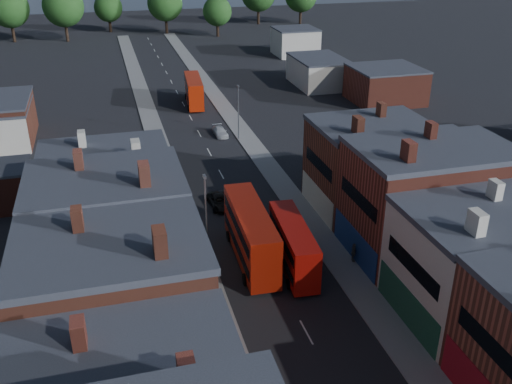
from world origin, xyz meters
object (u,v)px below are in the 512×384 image
bus_1 (293,245)px  bus_2 (194,90)px  car_2 (220,201)px  ped_3 (354,252)px  car_3 (220,132)px  bus_0 (251,234)px

bus_1 → bus_2: 53.91m
car_2 → ped_3: bearing=-58.8°
car_3 → ped_3: (4.80, -37.82, 0.45)m
bus_2 → car_3: bearing=-81.3°
ped_3 → car_2: bearing=46.1°
bus_2 → car_2: 40.14m
bus_2 → ped_3: bus_2 is taller
bus_1 → car_3: (0.97, 37.09, -1.77)m
bus_0 → bus_1: bus_0 is taller
car_2 → car_3: (4.95, 23.08, -0.03)m
bus_1 → ped_3: (5.76, -0.73, -1.33)m
bus_0 → bus_2: (3.34, 51.70, -0.29)m
bus_1 → ped_3: 5.96m
bus_2 → car_2: bus_2 is taller
bus_0 → bus_1: 4.11m
bus_0 → car_3: bearing=84.8°
bus_1 → car_3: bearing=92.7°
car_3 → ped_3: bearing=-84.4°
bus_2 → car_3: 16.97m
bus_0 → car_2: (-0.55, 11.79, -2.20)m
bus_2 → ped_3: 54.98m
bus_1 → car_2: bearing=110.1°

